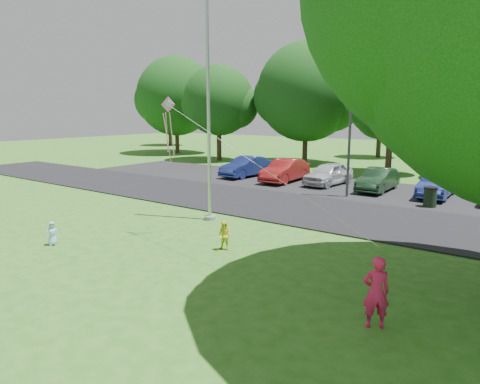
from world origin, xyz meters
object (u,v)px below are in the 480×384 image
Objects in this scene: street_lamp at (356,119)px; kite at (173,121)px; flagpole at (209,120)px; trash_can at (430,198)px; child_blue at (52,233)px; woman at (376,292)px; child_yellow at (225,236)px.

street_lamp reaches higher than kite.
flagpole is 10.05× the size of trash_can.
trash_can is 1.20× the size of child_blue.
street_lamp is 15.29m from child_blue.
woman reaches higher than child_yellow.
flagpole reaches higher than street_lamp.
child_yellow is 1.18× the size of child_blue.
woman is 10.88m from child_blue.
kite is (0.80, -2.82, 0.04)m from flagpole.
kite is (-6.22, -10.67, 3.70)m from trash_can.
child_yellow is (3.03, -2.85, -3.67)m from flagpole.
street_lamp is 0.80× the size of kite.
woman is at bearing -32.43° from child_yellow.
child_yellow is 0.11× the size of kite.
kite is (2.87, 3.08, 3.79)m from child_blue.
kite is (-2.23, 0.03, 3.71)m from child_yellow.
street_lamp is 5.33m from trash_can.
street_lamp is 14.57m from woman.
kite is at bearing 167.41° from child_yellow.
flagpole is at bearing 5.46° from child_blue.
child_yellow is at bearing -54.16° from woman.
woman is at bearing -82.30° from trash_can.
woman is 0.18× the size of kite.
kite reaches higher than woman.
street_lamp is at bearing 177.71° from trash_can.
trash_can is at bearing -22.61° from street_lamp.
flagpole reaches higher than kite.
flagpole is 11.15m from trash_can.
flagpole is 8.59m from street_lamp.
street_lamp is at bearing 77.72° from child_yellow.
kite is at bearing -48.89° from woman.
child_blue is 5.66m from kite.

